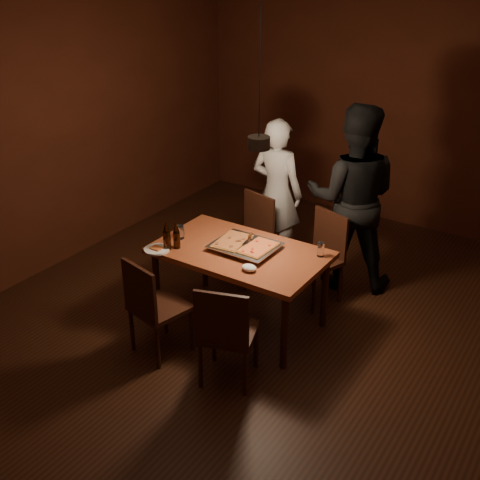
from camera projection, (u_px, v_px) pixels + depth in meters
The scene contains 19 objects.
room_shell at pixel (258, 184), 4.92m from camera, with size 6.00×6.00×6.00m.
dining_table at pixel (240, 258), 5.32m from camera, with size 1.50×0.90×0.75m.
chair_far_left at pixel (252, 229), 6.18m from camera, with size 0.51×0.51×0.49m.
chair_far_right at pixel (322, 249), 5.78m from camera, with size 0.53×0.53×0.49m.
chair_near_left at pixel (151, 300), 4.94m from camera, with size 0.50×0.50×0.49m.
chair_near_right at pixel (225, 327), 4.59m from camera, with size 0.53×0.53×0.49m.
pizza_tray at pixel (245, 247), 5.29m from camera, with size 0.55×0.45×0.05m, color silver.
pizza_meat at pixel (232, 241), 5.32m from camera, with size 0.24×0.38×0.02m, color maroon.
pizza_cheese at pixel (258, 247), 5.20m from camera, with size 0.23×0.37×0.02m, color gold.
spatula at pixel (248, 242), 5.29m from camera, with size 0.09×0.24×0.04m, color silver, non-canonical shape.
beer_bottle_a at pixel (167, 236), 5.25m from camera, with size 0.07×0.07×0.26m.
beer_bottle_b at pixel (177, 236), 5.28m from camera, with size 0.06×0.06×0.23m.
water_glass_left at pixel (180, 232), 5.48m from camera, with size 0.08×0.08×0.12m, color silver.
water_glass_right at pixel (321, 249), 5.16m from camera, with size 0.06×0.06×0.13m, color silver.
plate_slice at pixel (157, 249), 5.28m from camera, with size 0.23×0.23×0.03m.
napkin at pixel (249, 268), 4.94m from camera, with size 0.13×0.10×0.05m, color white.
diner_white at pixel (277, 193), 6.39m from camera, with size 0.58×0.38×1.60m, color silver.
diner_dark at pixel (352, 198), 5.88m from camera, with size 0.91×0.71×1.87m, color black.
pendant_lamp at pixel (259, 142), 4.77m from camera, with size 0.18×0.18×1.10m.
Camera 1 is at (2.41, -3.95, 3.15)m, focal length 45.00 mm.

